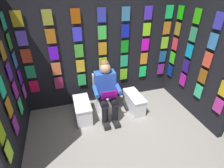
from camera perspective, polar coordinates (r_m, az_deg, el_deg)
The scene contains 7 objects.
ground_plane at distance 2.97m, azimuth 6.72°, elevation -23.92°, with size 30.00×30.00×0.00m, color gray.
display_wall_back at distance 3.69m, azimuth -3.43°, elevation 11.71°, with size 3.38×0.14×2.47m.
display_wall_left at distance 3.69m, azimuth 27.29°, elevation 8.43°, with size 0.14×1.80×2.47m.
toilet at distance 3.70m, azimuth -2.63°, elevation -4.00°, with size 0.41×0.56×0.77m.
person_reading at distance 3.36m, azimuth -1.82°, elevation -2.21°, with size 0.53×0.69×1.19m.
comic_longbox_near at distance 3.58m, azimuth -9.62°, elevation -8.39°, with size 0.31×0.64×0.38m.
comic_longbox_far at distance 3.78m, azimuth 7.24°, elevation -5.90°, with size 0.31×0.65×0.38m.
Camera 1 is at (0.81, 1.57, 2.39)m, focal length 27.83 mm.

